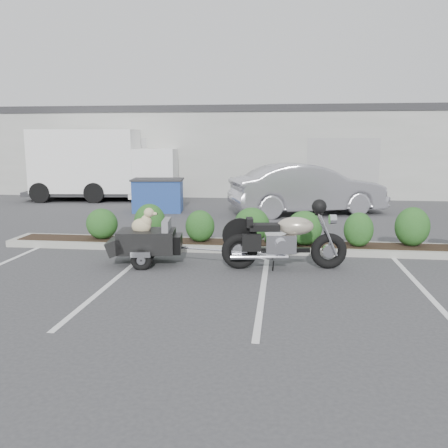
# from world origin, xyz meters

# --- Properties ---
(ground) EXTENTS (90.00, 90.00, 0.00)m
(ground) POSITION_xyz_m (0.00, 0.00, 0.00)
(ground) COLOR #38383A
(ground) RESTS_ON ground
(planter_kerb) EXTENTS (12.00, 1.00, 0.15)m
(planter_kerb) POSITION_xyz_m (1.00, 2.20, 0.07)
(planter_kerb) COLOR #9E9E93
(planter_kerb) RESTS_ON ground
(building) EXTENTS (26.00, 10.00, 4.00)m
(building) POSITION_xyz_m (0.00, 17.00, 2.00)
(building) COLOR #9EA099
(building) RESTS_ON ground
(motorcycle) EXTENTS (2.48, 0.94, 1.42)m
(motorcycle) POSITION_xyz_m (1.55, 0.58, 0.57)
(motorcycle) COLOR black
(motorcycle) RESTS_ON ground
(pet_trailer) EXTENTS (2.00, 1.13, 1.18)m
(pet_trailer) POSITION_xyz_m (-1.24, 0.60, 0.50)
(pet_trailer) COLOR black
(pet_trailer) RESTS_ON ground
(sedan) EXTENTS (5.52, 3.49, 1.72)m
(sedan) POSITION_xyz_m (2.35, 7.78, 0.86)
(sedan) COLOR silver
(sedan) RESTS_ON ground
(dumpster) EXTENTS (1.91, 1.43, 1.17)m
(dumpster) POSITION_xyz_m (-2.88, 7.73, 0.59)
(dumpster) COLOR navy
(dumpster) RESTS_ON ground
(delivery_truck) EXTENTS (6.60, 2.83, 2.93)m
(delivery_truck) POSITION_xyz_m (-6.01, 10.72, 1.41)
(delivery_truck) COLOR white
(delivery_truck) RESTS_ON ground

